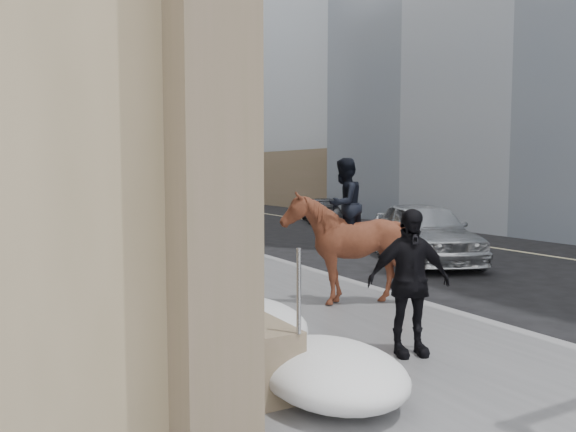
{
  "coord_description": "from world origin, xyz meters",
  "views": [
    {
      "loc": [
        -4.68,
        -6.95,
        2.6
      ],
      "look_at": [
        0.69,
        2.71,
        1.7
      ],
      "focal_mm": 35.0,
      "sensor_mm": 36.0,
      "label": 1
    }
  ],
  "objects_px": {
    "mounted_horse_left": "(235,259)",
    "mounted_horse_right": "(346,243)",
    "pedestrian": "(409,282)",
    "car_grey": "(321,210)",
    "car_silver": "(424,232)"
  },
  "relations": [
    {
      "from": "mounted_horse_left",
      "to": "mounted_horse_right",
      "type": "height_order",
      "value": "mounted_horse_right"
    },
    {
      "from": "mounted_horse_left",
      "to": "pedestrian",
      "type": "distance_m",
      "value": 3.08
    },
    {
      "from": "mounted_horse_right",
      "to": "car_grey",
      "type": "height_order",
      "value": "mounted_horse_right"
    },
    {
      "from": "mounted_horse_right",
      "to": "pedestrian",
      "type": "relative_size",
      "value": 1.37
    },
    {
      "from": "mounted_horse_left",
      "to": "car_grey",
      "type": "distance_m",
      "value": 19.36
    },
    {
      "from": "car_silver",
      "to": "car_grey",
      "type": "bearing_deg",
      "value": 93.01
    },
    {
      "from": "mounted_horse_right",
      "to": "car_silver",
      "type": "distance_m",
      "value": 6.27
    },
    {
      "from": "pedestrian",
      "to": "car_grey",
      "type": "height_order",
      "value": "pedestrian"
    },
    {
      "from": "mounted_horse_left",
      "to": "mounted_horse_right",
      "type": "distance_m",
      "value": 2.25
    },
    {
      "from": "mounted_horse_left",
      "to": "car_grey",
      "type": "bearing_deg",
      "value": -114.7
    },
    {
      "from": "mounted_horse_left",
      "to": "car_grey",
      "type": "xyz_separation_m",
      "value": [
        11.57,
        15.51,
        -0.53
      ]
    },
    {
      "from": "pedestrian",
      "to": "car_grey",
      "type": "distance_m",
      "value": 20.97
    },
    {
      "from": "mounted_horse_left",
      "to": "car_silver",
      "type": "height_order",
      "value": "mounted_horse_left"
    },
    {
      "from": "mounted_horse_right",
      "to": "pedestrian",
      "type": "bearing_deg",
      "value": 47.41
    },
    {
      "from": "pedestrian",
      "to": "car_grey",
      "type": "relative_size",
      "value": 0.47
    }
  ]
}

